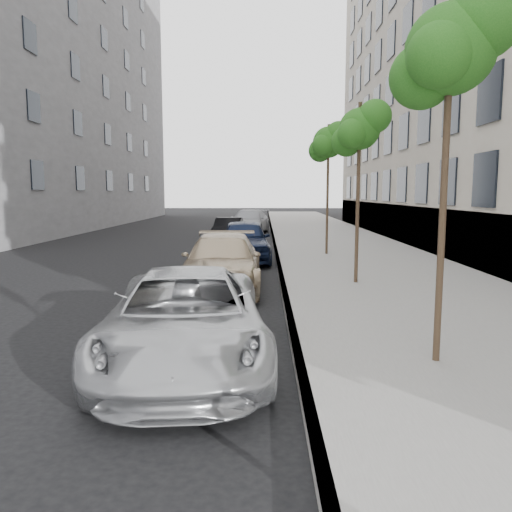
{
  "coord_description": "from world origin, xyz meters",
  "views": [
    {
      "loc": [
        0.64,
        -5.68,
        2.61
      ],
      "look_at": [
        0.51,
        3.02,
        1.5
      ],
      "focal_mm": 35.0,
      "sensor_mm": 36.0,
      "label": 1
    }
  ],
  "objects_px": {
    "tree_mid": "(361,130)",
    "sedan_black": "(228,230)",
    "suv": "(222,262)",
    "sedan_blue": "(244,240)",
    "sedan_rear": "(249,222)",
    "tree_near": "(452,51)",
    "minivan": "(185,318)",
    "tree_far": "(329,143)"
  },
  "relations": [
    {
      "from": "suv",
      "to": "sedan_blue",
      "type": "xyz_separation_m",
      "value": [
        0.38,
        5.59,
        0.06
      ]
    },
    {
      "from": "minivan",
      "to": "tree_near",
      "type": "bearing_deg",
      "value": -8.27
    },
    {
      "from": "sedan_rear",
      "to": "minivan",
      "type": "bearing_deg",
      "value": -81.5
    },
    {
      "from": "tree_near",
      "to": "minivan",
      "type": "relative_size",
      "value": 1.01
    },
    {
      "from": "tree_mid",
      "to": "sedan_blue",
      "type": "xyz_separation_m",
      "value": [
        -3.33,
        5.23,
        -3.48
      ]
    },
    {
      "from": "sedan_blue",
      "to": "minivan",
      "type": "bearing_deg",
      "value": -95.52
    },
    {
      "from": "suv",
      "to": "sedan_black",
      "type": "relative_size",
      "value": 1.3
    },
    {
      "from": "tree_mid",
      "to": "sedan_blue",
      "type": "bearing_deg",
      "value": 122.44
    },
    {
      "from": "suv",
      "to": "tree_far",
      "type": "bearing_deg",
      "value": 60.57
    },
    {
      "from": "tree_mid",
      "to": "sedan_blue",
      "type": "distance_m",
      "value": 7.11
    },
    {
      "from": "tree_near",
      "to": "sedan_blue",
      "type": "relative_size",
      "value": 1.11
    },
    {
      "from": "suv",
      "to": "sedan_black",
      "type": "height_order",
      "value": "suv"
    },
    {
      "from": "tree_far",
      "to": "sedan_blue",
      "type": "bearing_deg",
      "value": -159.17
    },
    {
      "from": "suv",
      "to": "sedan_rear",
      "type": "height_order",
      "value": "sedan_rear"
    },
    {
      "from": "minivan",
      "to": "sedan_blue",
      "type": "xyz_separation_m",
      "value": [
        0.44,
        11.56,
        0.09
      ]
    },
    {
      "from": "minivan",
      "to": "suv",
      "type": "distance_m",
      "value": 5.97
    },
    {
      "from": "suv",
      "to": "sedan_blue",
      "type": "relative_size",
      "value": 1.08
    },
    {
      "from": "tree_mid",
      "to": "sedan_rear",
      "type": "relative_size",
      "value": 0.93
    },
    {
      "from": "tree_mid",
      "to": "suv",
      "type": "relative_size",
      "value": 0.97
    },
    {
      "from": "suv",
      "to": "minivan",
      "type": "bearing_deg",
      "value": -91.73
    },
    {
      "from": "sedan_blue",
      "to": "sedan_rear",
      "type": "distance_m",
      "value": 12.69
    },
    {
      "from": "minivan",
      "to": "sedan_black",
      "type": "bearing_deg",
      "value": 86.48
    },
    {
      "from": "suv",
      "to": "tree_mid",
      "type": "bearing_deg",
      "value": 4.45
    },
    {
      "from": "suv",
      "to": "sedan_rear",
      "type": "relative_size",
      "value": 0.96
    },
    {
      "from": "tree_near",
      "to": "suv",
      "type": "bearing_deg",
      "value": 121.08
    },
    {
      "from": "tree_near",
      "to": "tree_far",
      "type": "relative_size",
      "value": 0.99
    },
    {
      "from": "tree_far",
      "to": "tree_mid",
      "type": "bearing_deg",
      "value": -90.0
    },
    {
      "from": "sedan_black",
      "to": "sedan_rear",
      "type": "height_order",
      "value": "sedan_rear"
    },
    {
      "from": "tree_mid",
      "to": "sedan_black",
      "type": "distance_m",
      "value": 13.98
    },
    {
      "from": "sedan_blue",
      "to": "sedan_black",
      "type": "height_order",
      "value": "sedan_blue"
    },
    {
      "from": "tree_near",
      "to": "suv",
      "type": "distance_m",
      "value": 8.12
    },
    {
      "from": "tree_far",
      "to": "minivan",
      "type": "relative_size",
      "value": 1.02
    },
    {
      "from": "sedan_rear",
      "to": "sedan_blue",
      "type": "bearing_deg",
      "value": -80.05
    },
    {
      "from": "suv",
      "to": "tree_near",
      "type": "bearing_deg",
      "value": -59.99
    },
    {
      "from": "tree_near",
      "to": "tree_far",
      "type": "xyz_separation_m",
      "value": [
        -0.0,
        13.0,
        0.03
      ]
    },
    {
      "from": "tree_far",
      "to": "sedan_rear",
      "type": "relative_size",
      "value": 0.99
    },
    {
      "from": "tree_far",
      "to": "minivan",
      "type": "bearing_deg",
      "value": -106.39
    },
    {
      "from": "minivan",
      "to": "sedan_black",
      "type": "relative_size",
      "value": 1.32
    },
    {
      "from": "tree_far",
      "to": "suv",
      "type": "relative_size",
      "value": 1.03
    },
    {
      "from": "sedan_rear",
      "to": "tree_near",
      "type": "bearing_deg",
      "value": -72.71
    },
    {
      "from": "tree_mid",
      "to": "sedan_blue",
      "type": "height_order",
      "value": "tree_mid"
    },
    {
      "from": "tree_far",
      "to": "minivan",
      "type": "xyz_separation_m",
      "value": [
        -3.77,
        -12.82,
        -3.86
      ]
    }
  ]
}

